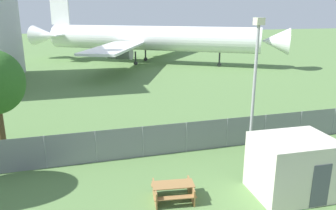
# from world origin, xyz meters

# --- Properties ---
(perimeter_fence) EXTENTS (56.07, 0.07, 1.79)m
(perimeter_fence) POSITION_xyz_m (0.00, 10.34, 0.90)
(perimeter_fence) COLOR gray
(perimeter_fence) RESTS_ON ground
(airplane) EXTENTS (36.34, 30.17, 11.09)m
(airplane) POSITION_xyz_m (4.95, 43.23, 3.78)
(airplane) COLOR white
(airplane) RESTS_ON ground
(portable_cabin) EXTENTS (3.39, 2.68, 2.62)m
(portable_cabin) POSITION_xyz_m (3.01, 4.84, 1.31)
(portable_cabin) COLOR beige
(portable_cabin) RESTS_ON ground
(picnic_bench_near_cabin) EXTENTS (1.95, 1.62, 0.76)m
(picnic_bench_near_cabin) POSITION_xyz_m (-2.17, 5.73, 0.48)
(picnic_bench_near_cabin) COLOR olive
(picnic_bench_near_cabin) RESTS_ON ground
(light_mast) EXTENTS (0.44, 0.44, 7.54)m
(light_mast) POSITION_xyz_m (3.12, 8.65, 4.63)
(light_mast) COLOR #99999E
(light_mast) RESTS_ON ground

